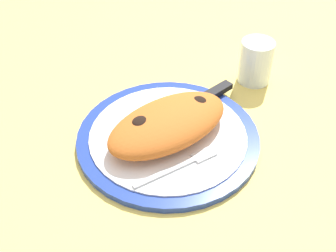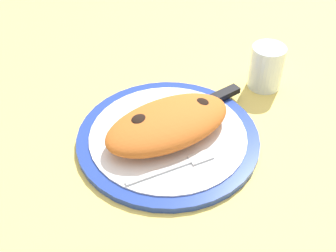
# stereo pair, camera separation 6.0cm
# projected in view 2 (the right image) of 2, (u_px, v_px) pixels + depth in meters

# --- Properties ---
(ground_plane) EXTENTS (1.50, 1.50, 0.03)m
(ground_plane) POSITION_uv_depth(u_px,v_px,m) (168.00, 147.00, 0.81)
(ground_plane) COLOR #EACC60
(plate) EXTENTS (0.32, 0.32, 0.02)m
(plate) POSITION_uv_depth(u_px,v_px,m) (168.00, 138.00, 0.79)
(plate) COLOR #233D99
(plate) RESTS_ON ground_plane
(calzone) EXTENTS (0.26, 0.19, 0.05)m
(calzone) POSITION_uv_depth(u_px,v_px,m) (166.00, 123.00, 0.77)
(calzone) COLOR #C16023
(calzone) RESTS_ON plate
(fork) EXTENTS (0.15, 0.05, 0.00)m
(fork) POSITION_uv_depth(u_px,v_px,m) (178.00, 165.00, 0.73)
(fork) COLOR silver
(fork) RESTS_ON plate
(knife) EXTENTS (0.22, 0.10, 0.01)m
(knife) POSITION_uv_depth(u_px,v_px,m) (206.00, 103.00, 0.85)
(knife) COLOR silver
(knife) RESTS_ON plate
(water_glass) EXTENTS (0.07, 0.07, 0.09)m
(water_glass) POSITION_uv_depth(u_px,v_px,m) (266.00, 70.00, 0.90)
(water_glass) COLOR silver
(water_glass) RESTS_ON ground_plane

